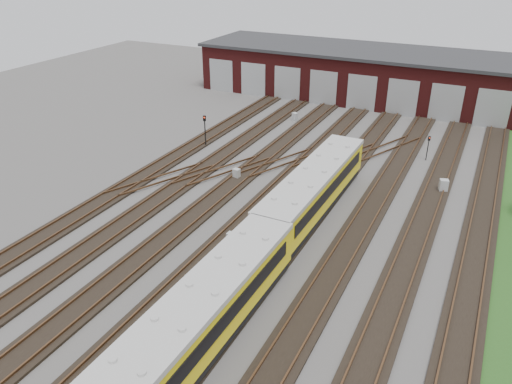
% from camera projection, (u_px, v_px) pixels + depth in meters
% --- Properties ---
extents(ground, '(120.00, 120.00, 0.00)m').
position_uv_depth(ground, '(253.00, 247.00, 34.76)').
color(ground, '#484543').
rests_on(ground, ground).
extents(track_network, '(30.40, 70.00, 0.33)m').
position_uv_depth(track_network, '(255.00, 241.00, 35.25)').
color(track_network, black).
rests_on(track_network, ground).
extents(maintenance_shed, '(51.00, 12.50, 6.35)m').
position_uv_depth(maintenance_shed, '(390.00, 76.00, 65.29)').
color(maintenance_shed, '#4F1314').
rests_on(maintenance_shed, ground).
extents(metro_train, '(3.09, 48.10, 3.32)m').
position_uv_depth(metro_train, '(204.00, 315.00, 25.38)').
color(metro_train, black).
rests_on(metro_train, ground).
extents(signal_mast_0, '(0.32, 0.31, 3.29)m').
position_uv_depth(signal_mast_0, '(205.00, 127.00, 50.81)').
color(signal_mast_0, black).
rests_on(signal_mast_0, ground).
extents(signal_mast_1, '(0.28, 0.27, 2.87)m').
position_uv_depth(signal_mast_1, '(335.00, 161.00, 43.50)').
color(signal_mast_1, black).
rests_on(signal_mast_1, ground).
extents(signal_mast_2, '(0.28, 0.26, 2.96)m').
position_uv_depth(signal_mast_2, '(322.00, 157.00, 44.21)').
color(signal_mast_2, black).
rests_on(signal_mast_2, ground).
extents(signal_mast_3, '(0.25, 0.24, 2.45)m').
position_uv_depth(signal_mast_3, '(428.00, 145.00, 47.74)').
color(signal_mast_3, black).
rests_on(signal_mast_3, ground).
extents(relay_cabinet_0, '(0.64, 0.56, 0.95)m').
position_uv_depth(relay_cabinet_0, '(237.00, 174.00, 44.49)').
color(relay_cabinet_0, '#B5B9BB').
rests_on(relay_cabinet_0, ground).
extents(relay_cabinet_1, '(0.71, 0.65, 0.95)m').
position_uv_depth(relay_cabinet_1, '(295.00, 117.00, 58.87)').
color(relay_cabinet_1, '#B5B9BB').
rests_on(relay_cabinet_1, ground).
extents(relay_cabinet_2, '(0.59, 0.51, 0.92)m').
position_uv_depth(relay_cabinet_2, '(231.00, 239.00, 34.84)').
color(relay_cabinet_2, '#B5B9BB').
rests_on(relay_cabinet_2, ground).
extents(relay_cabinet_3, '(0.58, 0.49, 0.93)m').
position_uv_depth(relay_cabinet_3, '(318.00, 162.00, 46.86)').
color(relay_cabinet_3, '#B5B9BB').
rests_on(relay_cabinet_3, ground).
extents(relay_cabinet_4, '(0.83, 0.76, 1.14)m').
position_uv_depth(relay_cabinet_4, '(443.00, 186.00, 42.08)').
color(relay_cabinet_4, '#B5B9BB').
rests_on(relay_cabinet_4, ground).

